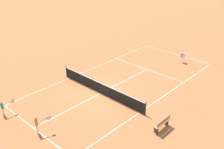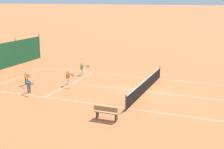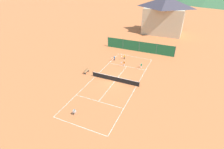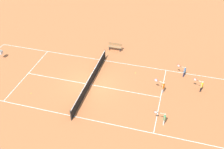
# 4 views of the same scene
# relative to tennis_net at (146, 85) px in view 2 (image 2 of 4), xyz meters

# --- Properties ---
(ground_plane) EXTENTS (600.00, 600.00, 0.00)m
(ground_plane) POSITION_rel_tennis_net_xyz_m (0.00, 0.00, -0.50)
(ground_plane) COLOR #BC6638
(court_line_markings) EXTENTS (8.25, 23.85, 0.01)m
(court_line_markings) POSITION_rel_tennis_net_xyz_m (0.00, 0.00, -0.50)
(court_line_markings) COLOR white
(court_line_markings) RESTS_ON ground
(tennis_net) EXTENTS (9.18, 0.08, 1.06)m
(tennis_net) POSITION_rel_tennis_net_xyz_m (0.00, 0.00, 0.00)
(tennis_net) COLOR #2D2D2D
(tennis_net) RESTS_ON ground
(player_far_service) EXTENTS (0.62, 0.87, 1.09)m
(player_far_service) POSITION_rel_tennis_net_xyz_m (-3.60, 8.07, 0.14)
(player_far_service) COLOR #23284C
(player_far_service) RESTS_ON ground
(player_far_baseline) EXTENTS (0.69, 0.96, 1.25)m
(player_far_baseline) POSITION_rel_tennis_net_xyz_m (-0.61, 6.41, 0.23)
(player_far_baseline) COLOR white
(player_far_baseline) RESTS_ON ground
(player_near_baseline) EXTENTS (0.40, 0.95, 1.13)m
(player_near_baseline) POSITION_rel_tennis_net_xyz_m (2.96, 6.95, 0.16)
(player_near_baseline) COLOR white
(player_near_baseline) RESTS_ON ground
(player_near_service) EXTENTS (0.65, 0.88, 1.12)m
(player_near_service) POSITION_rel_tennis_net_xyz_m (-1.80, 9.65, 0.16)
(player_near_service) COLOR black
(player_near_service) RESTS_ON ground
(tennis_ball_far_corner) EXTENTS (0.07, 0.07, 0.07)m
(tennis_ball_far_corner) POSITION_rel_tennis_net_xyz_m (-3.90, 1.36, -0.47)
(tennis_ball_far_corner) COLOR #CCE033
(tennis_ball_far_corner) RESTS_ON ground
(tennis_ball_service_box) EXTENTS (0.07, 0.07, 0.07)m
(tennis_ball_service_box) POSITION_rel_tennis_net_xyz_m (-2.82, 3.61, -0.47)
(tennis_ball_service_box) COLOR #CCE033
(tennis_ball_service_box) RESTS_ON ground
(tennis_ball_mid_court) EXTENTS (0.07, 0.07, 0.07)m
(tennis_ball_mid_court) POSITION_rel_tennis_net_xyz_m (2.58, -4.64, -0.47)
(tennis_ball_mid_court) COLOR #CCE033
(tennis_ball_mid_court) RESTS_ON ground
(courtside_bench) EXTENTS (0.36, 1.50, 0.84)m
(courtside_bench) POSITION_rel_tennis_net_xyz_m (-6.34, 0.59, -0.05)
(courtside_bench) COLOR olive
(courtside_bench) RESTS_ON ground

